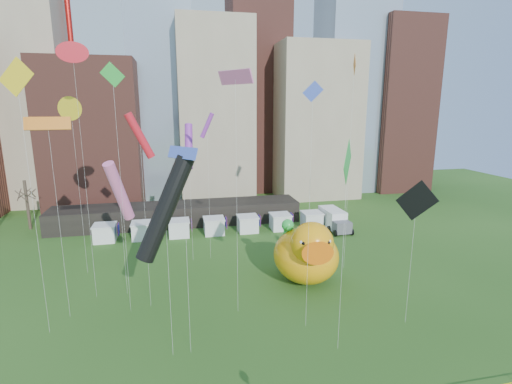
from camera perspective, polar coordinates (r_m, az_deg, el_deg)
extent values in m
cube|color=gray|center=(83.66, -30.89, 12.81)|extent=(14.00, 12.00, 42.00)
cube|color=brown|center=(75.01, -22.87, 7.67)|extent=(16.00, 14.00, 26.00)
cube|color=#8C9EB2|center=(82.08, -14.02, 18.78)|extent=(12.00, 12.00, 55.00)
cube|color=gray|center=(77.99, -6.17, 11.68)|extent=(14.00, 14.00, 34.00)
cube|color=brown|center=(86.94, 0.22, 23.11)|extent=(12.00, 12.00, 68.00)
cube|color=gray|center=(80.71, 8.52, 10.22)|extent=(16.00, 14.00, 30.00)
cube|color=#8C9EB2|center=(88.43, 14.10, 16.03)|extent=(14.00, 12.00, 48.00)
cube|color=brown|center=(91.31, 20.22, 11.75)|extent=(12.00, 12.00, 36.00)
cylinder|color=red|center=(90.61, 11.50, 25.02)|extent=(1.00, 1.00, 76.00)
cube|color=black|center=(61.83, -11.46, -3.22)|extent=(38.00, 6.00, 3.20)
cube|color=white|center=(57.07, -21.47, -5.74)|extent=(2.80, 2.80, 2.20)
cube|color=red|center=(56.64, -19.71, -5.20)|extent=(0.08, 1.40, 1.60)
cube|color=white|center=(56.43, -16.44, -5.57)|extent=(2.80, 2.80, 2.20)
cube|color=red|center=(56.16, -14.64, -5.01)|extent=(0.08, 1.40, 1.60)
cube|color=white|center=(56.23, -11.34, -5.36)|extent=(2.80, 2.80, 2.20)
cube|color=red|center=(56.11, -9.52, -4.78)|extent=(0.08, 1.40, 1.60)
cube|color=white|center=(56.47, -6.24, -5.10)|extent=(2.80, 2.80, 2.20)
cube|color=red|center=(56.52, -4.44, -4.51)|extent=(0.08, 1.40, 1.60)
cube|color=white|center=(57.15, -1.24, -4.81)|extent=(2.80, 2.80, 2.20)
cube|color=red|center=(57.35, 0.53, -4.22)|extent=(0.08, 1.40, 1.60)
cube|color=white|center=(58.25, 3.61, -4.49)|extent=(2.80, 2.80, 2.20)
cube|color=red|center=(58.60, 5.32, -3.90)|extent=(0.08, 1.40, 1.60)
cube|color=white|center=(59.75, 8.25, -4.15)|extent=(2.80, 2.80, 2.20)
cube|color=red|center=(60.25, 9.87, -3.58)|extent=(0.08, 1.40, 1.60)
cylinder|color=#382B21|center=(66.88, -30.76, -1.68)|extent=(0.44, 0.44, 7.50)
ellipsoid|color=#F8A00C|center=(41.55, 7.40, -9.26)|extent=(7.76, 8.79, 5.64)
ellipsoid|color=#F8A00C|center=(44.44, 6.53, -7.95)|extent=(2.03, 1.67, 2.29)
sphere|color=#F8A00C|center=(38.44, 8.30, -7.51)|extent=(4.73, 4.73, 4.24)
cone|color=orange|center=(36.85, 8.94, -8.67)|extent=(2.55, 2.18, 2.33)
sphere|color=white|center=(36.93, 6.97, -7.39)|extent=(0.76, 0.76, 0.76)
sphere|color=white|center=(37.47, 10.49, -7.21)|extent=(0.76, 0.76, 0.76)
sphere|color=black|center=(36.60, 7.09, -7.58)|extent=(0.38, 0.38, 0.38)
sphere|color=black|center=(37.15, 10.64, -7.40)|extent=(0.38, 0.38, 0.38)
ellipsoid|color=white|center=(45.42, 9.69, -9.46)|extent=(3.99, 4.37, 2.58)
ellipsoid|color=white|center=(46.77, 9.50, -8.88)|extent=(1.00, 0.87, 1.05)
sphere|color=white|center=(43.97, 9.91, -8.77)|extent=(2.39, 2.39, 1.94)
cone|color=orange|center=(43.24, 10.03, -9.25)|extent=(1.26, 1.13, 1.07)
sphere|color=white|center=(43.33, 9.29, -8.71)|extent=(0.35, 0.35, 0.35)
sphere|color=white|center=(43.45, 10.71, -8.70)|extent=(0.35, 0.35, 0.35)
sphere|color=black|center=(43.17, 9.31, -8.79)|extent=(0.17, 0.17, 0.17)
sphere|color=black|center=(43.30, 10.73, -8.78)|extent=(0.17, 0.17, 0.17)
cylinder|color=silver|center=(43.10, 4.61, -9.34)|extent=(0.03, 0.03, 4.28)
ellipsoid|color=green|center=(42.34, 4.66, -6.65)|extent=(1.14, 0.98, 2.59)
sphere|color=green|center=(41.77, 4.76, -4.93)|extent=(1.51, 1.51, 1.32)
cone|color=green|center=(41.25, 4.99, -5.26)|extent=(0.59, 0.89, 0.46)
sphere|color=green|center=(42.90, 4.61, -8.50)|extent=(0.92, 0.92, 0.92)
cylinder|color=silver|center=(42.75, 5.03, -10.46)|extent=(0.03, 0.03, 3.01)
ellipsoid|color=#5C42C6|center=(42.18, 5.07, -8.58)|extent=(1.22, 1.11, 2.54)
sphere|color=#5C42C6|center=(41.58, 5.17, -6.90)|extent=(1.66, 1.66, 1.30)
cone|color=#5C42C6|center=(41.07, 5.41, -7.25)|extent=(0.70, 0.92, 0.45)
sphere|color=#5C42C6|center=(42.78, 5.01, -10.37)|extent=(0.91, 0.91, 0.91)
cube|color=white|center=(59.93, 11.23, -3.70)|extent=(2.65, 5.28, 2.61)
cube|color=#595960|center=(57.21, 12.60, -5.11)|extent=(2.45, 1.94, 1.67)
cylinder|color=black|center=(58.11, 10.78, -5.39)|extent=(0.29, 0.95, 0.94)
cylinder|color=black|center=(59.20, 13.09, -5.16)|extent=(0.29, 0.95, 0.94)
cylinder|color=black|center=(61.19, 9.41, -4.41)|extent=(0.29, 0.95, 0.94)
cylinder|color=black|center=(62.23, 11.63, -4.21)|extent=(0.29, 0.95, 0.94)
cylinder|color=silver|center=(38.41, -23.94, 1.19)|extent=(0.02, 0.02, 22.69)
cone|color=red|center=(38.04, -25.55, 18.18)|extent=(1.76, 0.45, 1.75)
cylinder|color=silver|center=(32.74, -2.87, -1.53)|extent=(0.02, 0.02, 20.48)
cube|color=pink|center=(31.82, -3.08, 16.64)|extent=(2.43, 3.33, 1.11)
cylinder|color=silver|center=(29.11, -12.72, -13.29)|extent=(0.02, 0.02, 11.35)
cylinder|color=black|center=(27.15, -13.30, -2.44)|extent=(4.52, 2.16, 7.41)
cylinder|color=silver|center=(34.67, -19.19, -1.27)|extent=(0.02, 0.02, 20.67)
cube|color=green|center=(33.84, -20.51, 15.98)|extent=(1.96, 0.37, 1.98)
cylinder|color=silver|center=(45.25, -24.66, -0.33)|extent=(0.02, 0.02, 17.98)
cone|color=yellow|center=(44.29, -25.75, 11.08)|extent=(2.08, 1.75, 2.42)
cylinder|color=silver|center=(28.37, -10.20, -9.66)|extent=(0.02, 0.02, 15.17)
cube|color=blue|center=(26.46, -10.84, 5.72)|extent=(2.00, 2.30, 0.82)
cylinder|color=silver|center=(43.05, 13.58, 2.85)|extent=(0.02, 0.02, 22.37)
cube|color=orange|center=(42.66, 14.39, 17.82)|extent=(0.77, 2.09, 2.20)
cylinder|color=silver|center=(45.88, -6.98, -0.30)|extent=(0.02, 0.02, 16.07)
cylinder|color=purple|center=(44.78, -7.26, 9.77)|extent=(1.80, 1.07, 2.94)
cylinder|color=silver|center=(35.73, -16.03, -4.72)|extent=(0.02, 0.02, 15.79)
cylinder|color=red|center=(34.27, -16.84, 7.99)|extent=(2.44, 1.15, 4.01)
cylinder|color=silver|center=(39.50, -19.03, -7.34)|extent=(0.02, 0.02, 10.43)
cylinder|color=pink|center=(38.09, -19.60, 0.06)|extent=(2.54, 3.67, 6.10)
cylinder|color=silver|center=(34.99, 21.94, -9.84)|extent=(0.02, 0.02, 10.84)
cube|color=black|center=(33.38, 22.70, -1.19)|extent=(2.01, 2.82, 3.44)
cylinder|color=silver|center=(29.13, 12.67, -9.90)|extent=(0.02, 0.02, 14.48)
cube|color=green|center=(27.22, 13.40, 4.33)|extent=(1.76, 2.59, 3.10)
cylinder|color=silver|center=(34.16, -30.00, -2.85)|extent=(0.02, 0.02, 20.26)
cube|color=yellow|center=(33.23, -31.98, 14.26)|extent=(2.67, 0.89, 2.80)
cylinder|color=silver|center=(30.96, 7.86, -3.61)|extent=(0.02, 0.02, 19.30)
cube|color=blue|center=(29.75, 8.44, 14.53)|extent=(1.42, 0.71, 1.57)
cylinder|color=silver|center=(36.42, -27.10, -4.40)|extent=(0.02, 0.02, 16.89)
cube|color=orange|center=(35.10, -28.49, 8.92)|extent=(3.43, 0.73, 1.04)
cylinder|color=silver|center=(45.76, -9.61, -1.91)|extent=(0.02, 0.02, 13.76)
cylinder|color=purple|center=(44.55, -9.93, 6.69)|extent=(1.19, 3.10, 5.15)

